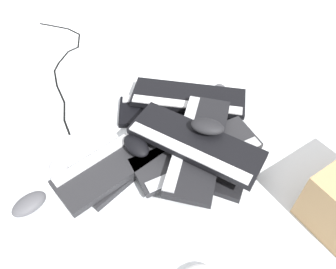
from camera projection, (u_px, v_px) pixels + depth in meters
name	position (u px, v px, depth m)	size (l,w,h in m)	color
ground_plane	(154.00, 161.00, 1.14)	(3.20, 3.20, 0.00)	silver
keyboard_0	(133.00, 155.00, 1.14)	(0.45, 0.36, 0.03)	#232326
keyboard_1	(182.00, 162.00, 1.12)	(0.44, 0.39, 0.03)	black
keyboard_2	(176.00, 109.00, 1.28)	(0.46, 0.25, 0.03)	black
keyboard_3	(188.00, 98.00, 1.28)	(0.46, 0.32, 0.03)	black
keyboard_4	(197.00, 154.00, 1.10)	(0.46, 0.23, 0.03)	#232326
keyboard_5	(198.00, 144.00, 1.09)	(0.35, 0.46, 0.03)	black
keyboard_6	(120.00, 161.00, 1.08)	(0.46, 0.33, 0.03)	#232326
keyboard_7	(195.00, 143.00, 1.06)	(0.41, 0.42, 0.03)	black
mouse_0	(136.00, 145.00, 1.08)	(0.11, 0.07, 0.04)	black
mouse_1	(29.00, 204.00, 1.01)	(0.11, 0.07, 0.04)	#4C4C51
mouse_2	(220.00, 93.00, 1.34)	(0.11, 0.07, 0.04)	#4C4C51
mouse_3	(83.00, 193.00, 1.03)	(0.11, 0.07, 0.04)	black
mouse_4	(59.00, 171.00, 1.09)	(0.11, 0.07, 0.04)	#B7B7BC
mouse_6	(207.00, 126.00, 1.05)	(0.11, 0.07, 0.04)	black
cable_0	(64.00, 62.00, 1.50)	(0.20, 0.83, 0.01)	black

